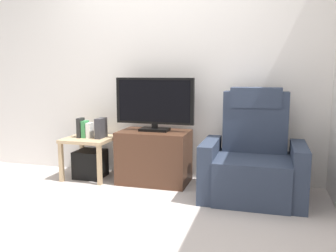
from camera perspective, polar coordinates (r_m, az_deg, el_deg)
name	(u,v)px	position (r m, az deg, el deg)	size (l,w,h in m)	color
ground_plane	(126,208)	(3.38, -6.70, -12.88)	(6.40, 6.40, 0.00)	#BCB2AD
wall_back	(161,66)	(4.21, -1.09, 9.49)	(6.40, 0.06, 2.60)	silver
tv_stand	(154,157)	(4.03, -2.20, -4.91)	(0.77, 0.49, 0.59)	#4C2D1E
television	(155,103)	(3.95, -2.16, 3.68)	(0.89, 0.20, 0.59)	black
recliner_armchair	(253,160)	(3.64, 13.44, -5.33)	(0.98, 0.78, 1.08)	#2D384C
side_table	(90,144)	(4.29, -12.38, -2.80)	(0.54, 0.54, 0.48)	tan
subwoofer_box	(90,164)	(4.34, -12.27, -5.93)	(0.32, 0.32, 0.32)	black
book_leftmost	(81,128)	(4.29, -13.76, -0.26)	(0.05, 0.12, 0.23)	#262626
book_middle	(85,129)	(4.26, -13.08, -0.49)	(0.05, 0.11, 0.20)	#388C4C
book_rightmost	(90,130)	(4.23, -12.39, -0.67)	(0.05, 0.11, 0.18)	white
game_console	(101,128)	(4.20, -10.65, -0.32)	(0.07, 0.20, 0.23)	#333338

